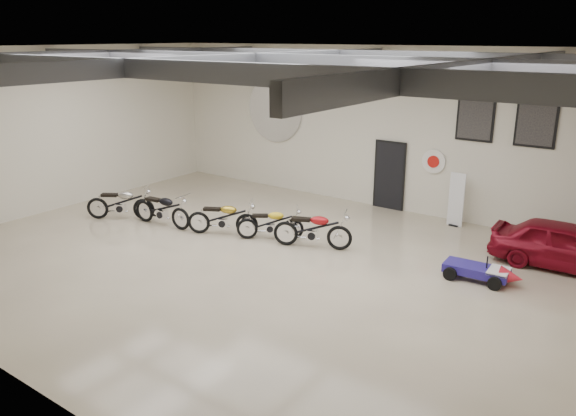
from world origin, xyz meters
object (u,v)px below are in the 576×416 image
Objects in this scene: vintage_car at (565,245)px; motorcycle_silver at (120,202)px; motorcycle_yellow at (270,223)px; go_kart at (483,268)px; motorcycle_red at (312,228)px; motorcycle_black at (162,208)px; banner_stand at (457,198)px; motorcycle_gold at (223,217)px.

motorcycle_silver is at bearing 105.47° from vintage_car.
motorcycle_yellow reaches higher than go_kart.
motorcycle_red is 1.17× the size of go_kart.
motorcycle_silver is 1.00× the size of motorcycle_black.
banner_stand is at bearing 12.63° from motorcycle_yellow.
motorcycle_silver is 1.16× the size of go_kart.
motorcycle_gold is at bearing -174.12° from go_kart.
vintage_car reaches higher than motorcycle_black.
motorcycle_red reaches higher than motorcycle_black.
motorcycle_gold is at bearing -19.47° from motorcycle_silver.
go_kart is (5.52, 0.62, -0.15)m from motorcycle_yellow.
vintage_car reaches higher than motorcycle_yellow.
motorcycle_gold is (1.92, 0.46, -0.02)m from motorcycle_black.
motorcycle_black is 3.34m from motorcycle_yellow.
motorcycle_red is (2.56, 0.60, 0.02)m from motorcycle_gold.
banner_stand is 5.42m from motorcycle_yellow.
motorcycle_gold is at bearing 171.33° from motorcycle_red.
motorcycle_gold is at bearing 165.51° from motorcycle_yellow.
motorcycle_gold is 8.62m from vintage_car.
go_kart is at bearing -28.57° from motorcycle_yellow.
motorcycle_silver reaches higher than motorcycle_black.
vintage_car is at bearing -14.86° from motorcycle_yellow.
vintage_car is at bearing 52.09° from go_kart.
banner_stand reaches higher than motorcycle_yellow.
motorcycle_black is at bearing -140.49° from banner_stand.
motorcycle_yellow is at bearing -17.38° from motorcycle_silver.
motorcycle_red is 6.02m from vintage_car.
banner_stand is at bearing 36.61° from motorcycle_red.
motorcycle_black is 8.86m from go_kart.
motorcycle_black reaches higher than motorcycle_gold.
banner_stand is 0.97× the size of go_kart.
vintage_car is at bearing 14.36° from motorcycle_black.
motorcycle_red is (-2.37, -3.87, -0.31)m from banner_stand.
motorcycle_yellow is at bearing -128.68° from banner_stand.
motorcycle_yellow is 5.56m from go_kart.
go_kart is 0.52× the size of vintage_car.
motorcycle_silver is at bearing -172.81° from go_kart.
banner_stand is at bearing -0.21° from motorcycle_silver.
motorcycle_gold is 0.96× the size of motorcycle_red.
motorcycle_red is 0.61× the size of vintage_car.
motorcycle_black is 1.98m from motorcycle_gold.
motorcycle_red is at bearing 110.51° from vintage_car.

